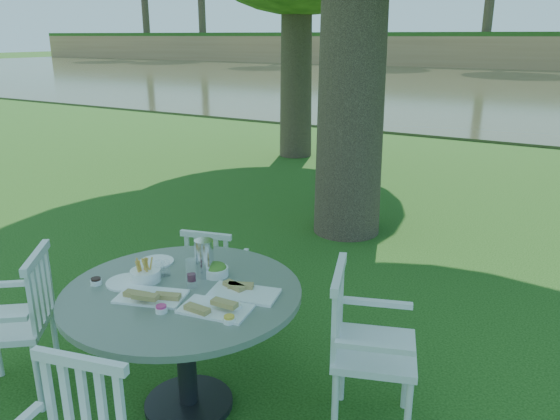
# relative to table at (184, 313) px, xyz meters

# --- Properties ---
(ground) EXTENTS (140.00, 140.00, 0.00)m
(ground) POSITION_rel_table_xyz_m (-0.23, 1.36, -0.67)
(ground) COLOR #11390B
(ground) RESTS_ON ground
(table) EXTENTS (1.43, 1.43, 0.82)m
(table) POSITION_rel_table_xyz_m (0.00, 0.00, 0.00)
(table) COLOR black
(table) RESTS_ON ground
(chair_ne) EXTENTS (0.62, 0.64, 1.01)m
(chair_ne) POSITION_rel_table_xyz_m (0.98, 0.37, -0.07)
(chair_ne) COLOR silver
(chair_ne) RESTS_ON ground
(chair_nw) EXTENTS (0.50, 0.48, 0.82)m
(chair_nw) POSITION_rel_table_xyz_m (-0.50, 0.94, -0.18)
(chair_nw) COLOR silver
(chair_nw) RESTS_ON ground
(chair_sw) EXTENTS (0.67, 0.68, 0.98)m
(chair_sw) POSITION_rel_table_xyz_m (-0.98, -0.39, -0.09)
(chair_sw) COLOR silver
(chair_sw) RESTS_ON ground
(tableware) EXTENTS (1.11, 0.69, 0.24)m
(tableware) POSITION_rel_table_xyz_m (-0.03, 0.07, 0.20)
(tableware) COLOR white
(tableware) RESTS_ON table
(river) EXTENTS (100.00, 28.00, 0.12)m
(river) POSITION_rel_table_xyz_m (-0.23, 24.36, -0.67)
(river) COLOR #363A22
(river) RESTS_ON ground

